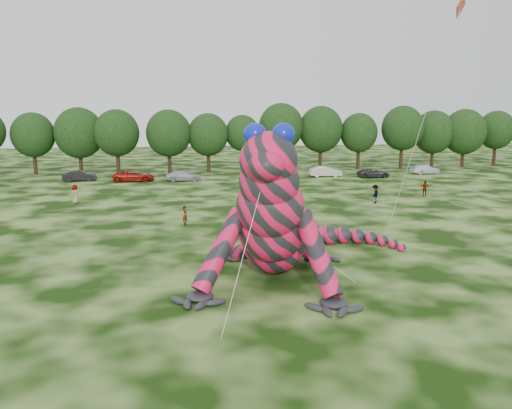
{
  "coord_description": "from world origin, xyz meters",
  "views": [
    {
      "loc": [
        -9.7,
        -19.06,
        8.8
      ],
      "look_at": [
        -5.32,
        6.95,
        4.0
      ],
      "focal_mm": 35.0,
      "sensor_mm": 36.0,
      "label": 1
    }
  ],
  "objects_px": {
    "inflatable_gecko": "(276,197)",
    "tree_14": "(433,139)",
    "flying_kite": "(454,26)",
    "tree_7": "(169,142)",
    "spectator_4": "(75,194)",
    "spectator_1": "(254,205)",
    "car_2": "(134,176)",
    "car_4": "(263,174)",
    "tree_15": "(464,138)",
    "car_1": "(80,176)",
    "car_3": "(183,176)",
    "tree_13": "(402,137)",
    "tree_10": "(281,137)",
    "tree_4": "(34,144)",
    "car_7": "(425,169)",
    "spectator_3": "(425,189)",
    "tree_5": "(79,141)",
    "tree_6": "(117,142)",
    "tree_9": "(242,143)",
    "tree_11": "(321,138)",
    "spectator_2": "(375,194)",
    "car_6": "(374,173)",
    "tree_16": "(496,138)",
    "tree_12": "(359,141)",
    "car_5": "(325,171)",
    "spectator_0": "(185,216)",
    "tree_8": "(208,143)"
  },
  "relations": [
    {
      "from": "car_6",
      "to": "spectator_4",
      "type": "height_order",
      "value": "spectator_4"
    },
    {
      "from": "tree_12",
      "to": "tree_15",
      "type": "bearing_deg",
      "value": 0.1
    },
    {
      "from": "flying_kite",
      "to": "tree_7",
      "type": "bearing_deg",
      "value": 108.55
    },
    {
      "from": "tree_9",
      "to": "spectator_4",
      "type": "bearing_deg",
      "value": -128.95
    },
    {
      "from": "tree_9",
      "to": "tree_12",
      "type": "relative_size",
      "value": 0.97
    },
    {
      "from": "car_3",
      "to": "spectator_1",
      "type": "bearing_deg",
      "value": -166.11
    },
    {
      "from": "tree_11",
      "to": "tree_15",
      "type": "relative_size",
      "value": 1.05
    },
    {
      "from": "tree_4",
      "to": "car_7",
      "type": "xyz_separation_m",
      "value": [
        57.14,
        -9.02,
        -3.85
      ]
    },
    {
      "from": "tree_7",
      "to": "spectator_2",
      "type": "xyz_separation_m",
      "value": [
        20.27,
        -29.44,
        -3.81
      ]
    },
    {
      "from": "tree_5",
      "to": "car_3",
      "type": "bearing_deg",
      "value": -35.98
    },
    {
      "from": "tree_5",
      "to": "spectator_2",
      "type": "height_order",
      "value": "tree_5"
    },
    {
      "from": "car_2",
      "to": "tree_8",
      "type": "bearing_deg",
      "value": -47.32
    },
    {
      "from": "spectator_4",
      "to": "tree_4",
      "type": "bearing_deg",
      "value": -138.75
    },
    {
      "from": "tree_16",
      "to": "spectator_4",
      "type": "relative_size",
      "value": 4.96
    },
    {
      "from": "car_1",
      "to": "car_3",
      "type": "xyz_separation_m",
      "value": [
        13.58,
        -1.91,
        -0.04
      ]
    },
    {
      "from": "car_5",
      "to": "spectator_3",
      "type": "relative_size",
      "value": 2.79
    },
    {
      "from": "car_7",
      "to": "tree_12",
      "type": "bearing_deg",
      "value": 35.98
    },
    {
      "from": "tree_7",
      "to": "spectator_0",
      "type": "xyz_separation_m",
      "value": [
        1.29,
        -36.46,
        -3.95
      ]
    },
    {
      "from": "car_1",
      "to": "spectator_4",
      "type": "relative_size",
      "value": 2.3
    },
    {
      "from": "spectator_4",
      "to": "spectator_1",
      "type": "xyz_separation_m",
      "value": [
        16.61,
        -8.71,
        -0.06
      ]
    },
    {
      "from": "tree_14",
      "to": "car_3",
      "type": "xyz_separation_m",
      "value": [
        -41.75,
        -11.06,
        -4.02
      ]
    },
    {
      "from": "tree_9",
      "to": "tree_5",
      "type": "bearing_deg",
      "value": 177.42
    },
    {
      "from": "car_2",
      "to": "car_4",
      "type": "height_order",
      "value": "car_2"
    },
    {
      "from": "tree_13",
      "to": "spectator_2",
      "type": "xyz_separation_m",
      "value": [
        -16.94,
        -29.76,
        -4.13
      ]
    },
    {
      "from": "tree_14",
      "to": "tree_11",
      "type": "bearing_deg",
      "value": -178.46
    },
    {
      "from": "car_3",
      "to": "car_4",
      "type": "height_order",
      "value": "car_4"
    },
    {
      "from": "tree_5",
      "to": "car_1",
      "type": "height_order",
      "value": "tree_5"
    },
    {
      "from": "tree_16",
      "to": "car_6",
      "type": "xyz_separation_m",
      "value": [
        -27.26,
        -12.5,
        -4.06
      ]
    },
    {
      "from": "tree_7",
      "to": "tree_12",
      "type": "height_order",
      "value": "tree_7"
    },
    {
      "from": "spectator_4",
      "to": "tree_15",
      "type": "bearing_deg",
      "value": 133.88
    },
    {
      "from": "tree_13",
      "to": "spectator_2",
      "type": "height_order",
      "value": "tree_13"
    },
    {
      "from": "car_4",
      "to": "inflatable_gecko",
      "type": "bearing_deg",
      "value": 170.41
    },
    {
      "from": "inflatable_gecko",
      "to": "tree_14",
      "type": "height_order",
      "value": "tree_14"
    },
    {
      "from": "tree_5",
      "to": "tree_6",
      "type": "height_order",
      "value": "tree_5"
    },
    {
      "from": "tree_13",
      "to": "tree_15",
      "type": "bearing_deg",
      "value": 3.25
    },
    {
      "from": "tree_13",
      "to": "tree_10",
      "type": "bearing_deg",
      "value": 175.79
    },
    {
      "from": "tree_9",
      "to": "tree_7",
      "type": "bearing_deg",
      "value": -177.22
    },
    {
      "from": "tree_11",
      "to": "tree_16",
      "type": "relative_size",
      "value": 1.07
    },
    {
      "from": "tree_5",
      "to": "tree_9",
      "type": "xyz_separation_m",
      "value": [
        24.19,
        -1.09,
        -0.56
      ]
    },
    {
      "from": "car_6",
      "to": "tree_7",
      "type": "bearing_deg",
      "value": 78.04
    },
    {
      "from": "tree_16",
      "to": "inflatable_gecko",
      "type": "bearing_deg",
      "value": -133.87
    },
    {
      "from": "car_7",
      "to": "spectator_3",
      "type": "bearing_deg",
      "value": 144.78
    },
    {
      "from": "flying_kite",
      "to": "tree_15",
      "type": "height_order",
      "value": "flying_kite"
    },
    {
      "from": "inflatable_gecko",
      "to": "spectator_4",
      "type": "distance_m",
      "value": 28.83
    },
    {
      "from": "tree_7",
      "to": "car_1",
      "type": "height_order",
      "value": "tree_7"
    },
    {
      "from": "inflatable_gecko",
      "to": "car_2",
      "type": "relative_size",
      "value": 3.11
    },
    {
      "from": "car_5",
      "to": "spectator_4",
      "type": "distance_m",
      "value": 35.18
    },
    {
      "from": "car_3",
      "to": "spectator_0",
      "type": "bearing_deg",
      "value": 179.8
    },
    {
      "from": "tree_15",
      "to": "tree_4",
      "type": "bearing_deg",
      "value": 179.21
    },
    {
      "from": "car_5",
      "to": "car_6",
      "type": "distance_m",
      "value": 6.74
    }
  ]
}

